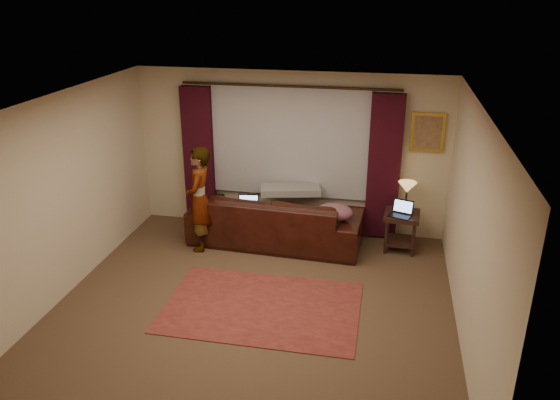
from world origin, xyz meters
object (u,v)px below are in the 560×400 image
object	(u,v)px
sofa	(276,210)
person	(199,199)
laptop_sofa	(248,205)
end_table	(401,231)
tiffany_lamp	(406,196)
laptop_table	(401,209)

from	to	relation	value
sofa	person	size ratio (longest dim) A/B	1.65
sofa	laptop_sofa	xyz separation A→B (m)	(-0.42, -0.13, 0.12)
laptop_sofa	end_table	world-z (taller)	laptop_sofa
laptop_sofa	person	distance (m)	0.75
end_table	tiffany_lamp	bearing A→B (deg)	75.07
tiffany_lamp	laptop_sofa	bearing A→B (deg)	-169.79
end_table	laptop_sofa	bearing A→B (deg)	-173.73
tiffany_lamp	laptop_table	world-z (taller)	tiffany_lamp
tiffany_lamp	person	size ratio (longest dim) A/B	0.27
laptop_sofa	person	bearing A→B (deg)	-163.30
sofa	laptop_table	size ratio (longest dim) A/B	7.83
end_table	laptop_table	bearing A→B (deg)	-105.84
person	tiffany_lamp	bearing A→B (deg)	97.38
laptop_sofa	person	size ratio (longest dim) A/B	0.22
laptop_sofa	laptop_table	bearing A→B (deg)	-3.76
laptop_sofa	tiffany_lamp	size ratio (longest dim) A/B	0.80
sofa	laptop_sofa	size ratio (longest dim) A/B	7.58
end_table	person	xyz separation A→B (m)	(-3.01, -0.55, 0.51)
laptop_table	person	xyz separation A→B (m)	(-2.98, -0.43, 0.10)
tiffany_lamp	laptop_table	size ratio (longest dim) A/B	1.30
laptop_table	person	world-z (taller)	person
laptop_table	tiffany_lamp	bearing A→B (deg)	93.85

